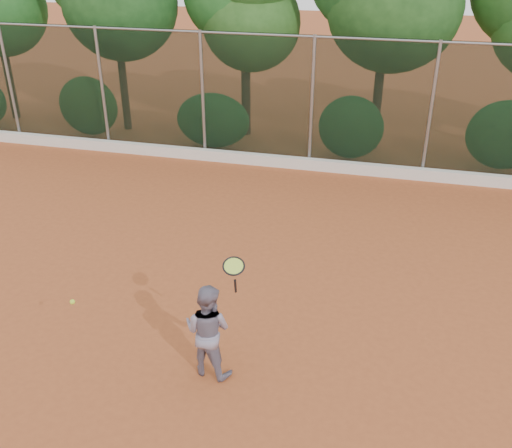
# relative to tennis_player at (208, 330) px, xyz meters

# --- Properties ---
(ground) EXTENTS (80.00, 80.00, 0.00)m
(ground) POSITION_rel_tennis_player_xyz_m (0.11, 1.41, -0.74)
(ground) COLOR #A54F27
(ground) RESTS_ON ground
(concrete_curb) EXTENTS (24.00, 0.20, 0.30)m
(concrete_curb) POSITION_rel_tennis_player_xyz_m (0.11, 8.23, -0.59)
(concrete_curb) COLOR silver
(concrete_curb) RESTS_ON ground
(tennis_player) EXTENTS (0.81, 0.68, 1.48)m
(tennis_player) POSITION_rel_tennis_player_xyz_m (0.00, 0.00, 0.00)
(tennis_player) COLOR gray
(tennis_player) RESTS_ON ground
(chainlink_fence) EXTENTS (24.09, 0.09, 3.50)m
(chainlink_fence) POSITION_rel_tennis_player_xyz_m (0.11, 8.41, 1.12)
(chainlink_fence) COLOR black
(chainlink_fence) RESTS_ON ground
(tennis_racket) EXTENTS (0.36, 0.34, 0.57)m
(tennis_racket) POSITION_rel_tennis_player_xyz_m (0.43, -0.08, 1.15)
(tennis_racket) COLOR black
(tennis_racket) RESTS_ON ground
(tennis_ball_in_flight) EXTENTS (0.07, 0.07, 0.07)m
(tennis_ball_in_flight) POSITION_rel_tennis_player_xyz_m (-1.76, -0.52, 0.54)
(tennis_ball_in_flight) COLOR #C0E734
(tennis_ball_in_flight) RESTS_ON ground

